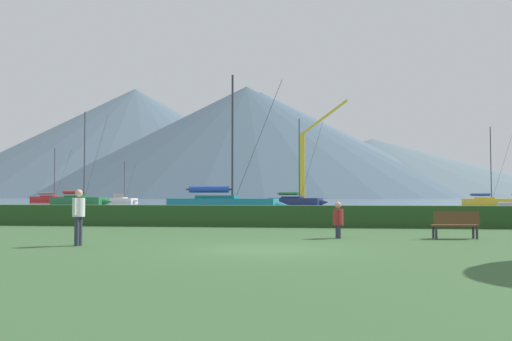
% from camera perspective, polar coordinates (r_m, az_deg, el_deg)
% --- Properties ---
extents(ground_plane, '(1000.00, 1000.00, 0.00)m').
position_cam_1_polar(ground_plane, '(15.12, 1.24, -8.18)').
color(ground_plane, '#385B33').
extents(harbor_water, '(320.00, 246.00, 0.00)m').
position_cam_1_polar(harbor_water, '(151.98, 6.48, -3.07)').
color(harbor_water, slate).
rests_on(harbor_water, ground_plane).
extents(hedge_line, '(80.00, 1.20, 1.00)m').
position_cam_1_polar(hedge_line, '(26.03, 3.70, -4.71)').
color(hedge_line, '#284C23').
rests_on(hedge_line, ground_plane).
extents(sailboat_slip_1, '(8.88, 3.83, 12.71)m').
position_cam_1_polar(sailboat_slip_1, '(77.94, -17.66, -2.96)').
color(sailboat_slip_1, '#236B38').
rests_on(sailboat_slip_1, harbor_water).
extents(sailboat_slip_2, '(9.12, 3.19, 10.29)m').
position_cam_1_polar(sailboat_slip_2, '(40.34, -3.21, -3.59)').
color(sailboat_slip_2, '#19707A').
rests_on(sailboat_slip_2, harbor_water).
extents(sailboat_slip_3, '(8.05, 4.25, 11.47)m').
position_cam_1_polar(sailboat_slip_3, '(72.24, 4.15, -3.17)').
color(sailboat_slip_3, navy).
rests_on(sailboat_slip_3, harbor_water).
extents(sailboat_slip_4, '(8.53, 2.83, 10.44)m').
position_cam_1_polar(sailboat_slip_4, '(112.10, -20.34, -2.77)').
color(sailboat_slip_4, red).
rests_on(sailboat_slip_4, harbor_water).
extents(sailboat_slip_6, '(6.58, 3.63, 7.56)m').
position_cam_1_polar(sailboat_slip_6, '(101.88, -13.63, -2.99)').
color(sailboat_slip_6, white).
rests_on(sailboat_slip_6, harbor_water).
extents(sailboat_slip_8, '(7.28, 2.49, 10.64)m').
position_cam_1_polar(sailboat_slip_8, '(80.30, 22.83, -2.96)').
color(sailboat_slip_8, gold).
rests_on(sailboat_slip_8, harbor_water).
extents(park_bench_near_path, '(1.56, 0.63, 0.95)m').
position_cam_1_polar(park_bench_near_path, '(19.94, 19.89, -5.14)').
color(park_bench_near_path, brown).
rests_on(park_bench_near_path, ground_plane).
extents(person_seated_viewer, '(0.36, 0.56, 1.25)m').
position_cam_1_polar(person_seated_viewer, '(19.23, 8.47, -4.90)').
color(person_seated_viewer, '#2D3347').
rests_on(person_seated_viewer, ground_plane).
extents(person_standing_walker, '(0.36, 0.57, 1.65)m').
position_cam_1_polar(person_standing_walker, '(17.06, -17.84, -4.14)').
color(person_standing_walker, '#2D3347').
rests_on(person_standing_walker, ground_plane).
extents(dock_crane, '(8.21, 2.00, 16.53)m').
position_cam_1_polar(dock_crane, '(87.56, 5.04, -0.12)').
color(dock_crane, '#333338').
rests_on(dock_crane, ground_plane).
extents(distant_hill_west_ridge, '(228.47, 228.47, 61.38)m').
position_cam_1_polar(distant_hill_west_ridge, '(304.06, -1.00, 2.98)').
color(distant_hill_west_ridge, '#425666').
rests_on(distant_hill_west_ridge, ground_plane).
extents(distant_hill_central_peak, '(276.84, 276.84, 41.55)m').
position_cam_1_polar(distant_hill_central_peak, '(402.81, 11.95, 0.27)').
color(distant_hill_central_peak, slate).
rests_on(distant_hill_central_peak, ground_plane).
extents(distant_hill_east_ridge, '(278.55, 278.55, 72.75)m').
position_cam_1_polar(distant_hill_east_ridge, '(381.94, 0.50, 2.71)').
color(distant_hill_east_ridge, '#4C6070').
rests_on(distant_hill_east_ridge, ground_plane).
extents(distant_hill_far_shoulder, '(258.50, 258.50, 72.44)m').
position_cam_1_polar(distant_hill_far_shoulder, '(376.87, -12.40, 2.82)').
color(distant_hill_far_shoulder, '#4C6070').
rests_on(distant_hill_far_shoulder, ground_plane).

